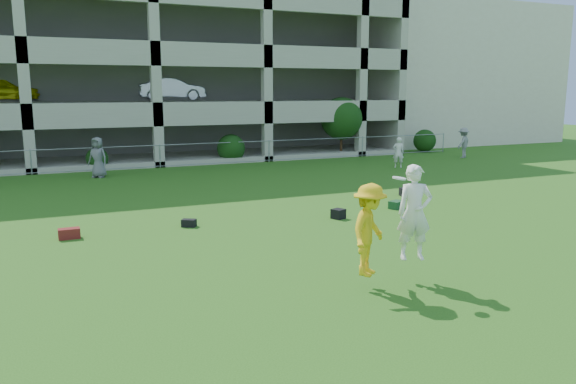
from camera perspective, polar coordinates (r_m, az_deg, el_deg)
name	(u,v)px	position (r m, az deg, el deg)	size (l,w,h in m)	color
ground	(345,282)	(11.82, 5.78, -9.12)	(100.00, 100.00, 0.00)	#235114
stucco_building	(423,76)	(47.28, 13.52, 11.37)	(16.00, 14.00, 10.00)	beige
bystander_c	(98,157)	(26.79, -18.76, 3.35)	(0.90, 0.58, 1.83)	slate
bystander_e	(398,152)	(29.18, 11.15, 3.96)	(0.57, 0.37, 1.56)	silver
bystander_f	(463,143)	(34.40, 17.38, 4.80)	(1.13, 0.65, 1.75)	gray
bag_red_a	(69,233)	(16.14, -21.35, -3.95)	(0.55, 0.30, 0.28)	#5C0F1C
bag_black_b	(189,223)	(16.59, -10.03, -3.12)	(0.40, 0.25, 0.22)	black
bag_green_c	(396,205)	(19.16, 10.96, -1.28)	(0.50, 0.35, 0.26)	#153A1E
crate_d	(338,214)	(17.41, 5.13, -2.22)	(0.35, 0.35, 0.30)	black
bag_black_e	(408,192)	(21.55, 12.07, 0.03)	(0.60, 0.30, 0.30)	black
frisbee_contest	(384,224)	(11.36, 9.69, -3.25)	(2.19, 1.27, 2.15)	yellow
parking_garage	(129,56)	(37.82, -15.88, 13.13)	(30.00, 14.00, 12.00)	#9E998C
fence	(160,156)	(29.38, -12.88, 3.61)	(36.06, 0.06, 1.20)	gray
shrub_row	(240,134)	(31.16, -4.86, 5.86)	(34.38, 2.52, 3.50)	#163D11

